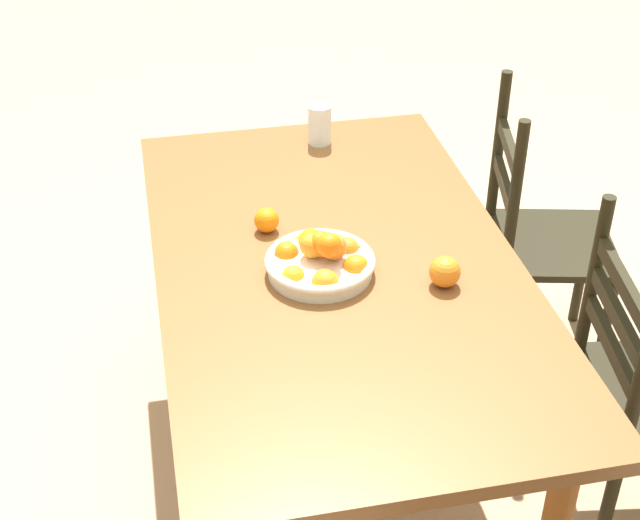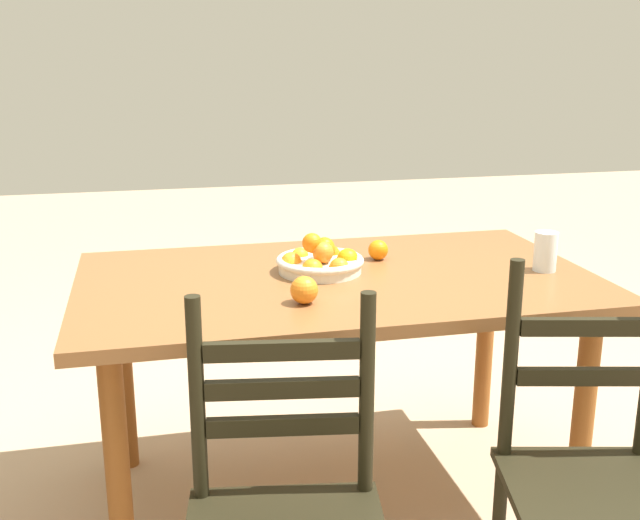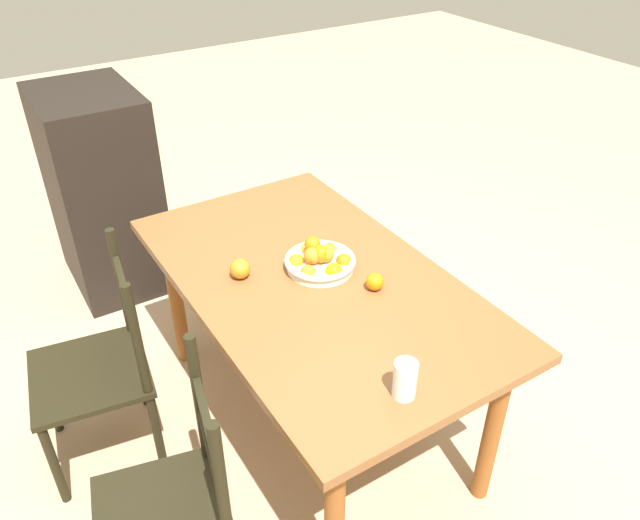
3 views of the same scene
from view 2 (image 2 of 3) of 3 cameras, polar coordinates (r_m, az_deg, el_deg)
name	(u,v)px [view 2 (image 2 of 3)]	position (r m, az deg, el deg)	size (l,w,h in m)	color
ground_plane	(336,493)	(2.73, 1.18, -16.98)	(12.00, 12.00, 0.00)	tan
dining_table	(337,303)	(2.43, 1.27, -3.22)	(1.61, 0.93, 0.78)	brown
chair_by_cabinet	(589,483)	(2.04, 19.44, -15.42)	(0.49, 0.49, 0.98)	black
fruit_bowl	(321,261)	(2.43, 0.05, -0.04)	(0.28, 0.28, 0.13)	silver
orange_loose_0	(378,250)	(2.58, 4.37, 0.76)	(0.07, 0.07, 0.07)	orange
orange_loose_1	(304,290)	(2.14, -1.19, -2.26)	(0.08, 0.08, 0.08)	orange
drinking_glass	(545,251)	(2.55, 16.49, 0.62)	(0.07, 0.07, 0.13)	silver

